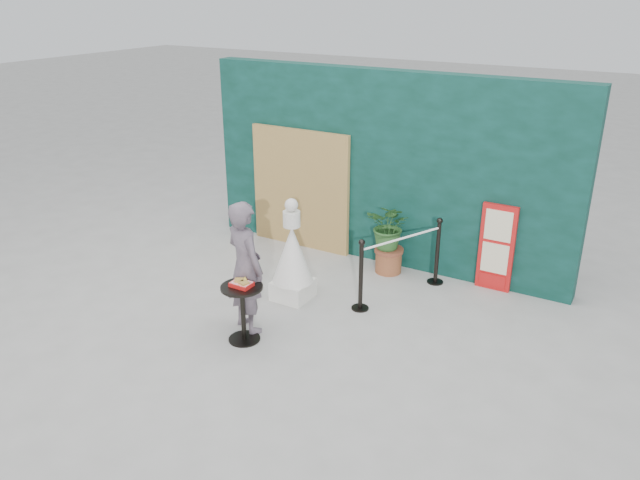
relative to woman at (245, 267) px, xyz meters
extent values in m
plane|color=#ADAAA5|center=(0.52, -0.23, -0.87)|extent=(60.00, 60.00, 0.00)
cube|color=black|center=(0.52, 2.92, 0.63)|extent=(6.00, 0.30, 3.00)
cube|color=tan|center=(-0.88, 2.71, 0.13)|extent=(1.80, 0.08, 2.00)
imported|color=slate|center=(0.00, 0.00, 0.00)|extent=(0.74, 0.62, 1.74)
cube|color=red|center=(2.42, 2.73, -0.22)|extent=(0.50, 0.06, 1.30)
cube|color=beige|center=(2.42, 2.69, 0.13)|extent=(0.38, 0.02, 0.45)
cube|color=beige|center=(2.42, 2.69, -0.37)|extent=(0.38, 0.02, 0.45)
cube|color=red|center=(2.42, 2.69, -0.72)|extent=(0.38, 0.02, 0.18)
cube|color=silver|center=(0.05, 1.00, -0.73)|extent=(0.50, 0.50, 0.27)
cone|color=white|center=(0.05, 1.00, -0.19)|extent=(0.58, 0.58, 0.82)
cylinder|color=white|center=(0.05, 1.00, 0.33)|extent=(0.24, 0.24, 0.22)
sphere|color=white|center=(0.05, 1.00, 0.53)|extent=(0.18, 0.18, 0.18)
cylinder|color=black|center=(0.13, -0.26, -0.86)|extent=(0.40, 0.40, 0.02)
cylinder|color=black|center=(0.13, -0.26, -0.51)|extent=(0.06, 0.06, 0.72)
cylinder|color=black|center=(0.13, -0.26, -0.13)|extent=(0.52, 0.52, 0.03)
cube|color=red|center=(0.13, -0.26, -0.09)|extent=(0.26, 0.19, 0.05)
cube|color=red|center=(0.13, -0.26, -0.07)|extent=(0.24, 0.17, 0.00)
cube|color=gold|center=(0.09, -0.25, -0.05)|extent=(0.15, 0.14, 0.02)
cube|color=tan|center=(0.18, -0.28, -0.05)|extent=(0.13, 0.13, 0.02)
cone|color=gold|center=(0.15, -0.21, -0.03)|extent=(0.06, 0.06, 0.06)
cylinder|color=brown|center=(0.85, 2.48, -0.70)|extent=(0.40, 0.40, 0.34)
cylinder|color=brown|center=(0.85, 2.48, -0.51)|extent=(0.45, 0.45, 0.06)
imported|color=#2A5825|center=(0.85, 2.48, -0.11)|extent=(0.66, 0.58, 0.74)
cylinder|color=black|center=(1.02, 1.20, -0.86)|extent=(0.24, 0.24, 0.02)
cylinder|color=black|center=(1.02, 1.20, -0.39)|extent=(0.06, 0.06, 0.96)
sphere|color=black|center=(1.02, 1.20, 0.12)|extent=(0.09, 0.09, 0.09)
cylinder|color=black|center=(1.62, 2.50, -0.86)|extent=(0.24, 0.24, 0.02)
cylinder|color=black|center=(1.62, 2.50, -0.39)|extent=(0.06, 0.06, 0.96)
sphere|color=black|center=(1.62, 2.50, 0.12)|extent=(0.09, 0.09, 0.09)
cylinder|color=white|center=(1.32, 1.85, 0.01)|extent=(0.63, 1.31, 0.03)
camera|label=1|loc=(4.38, -5.63, 3.28)|focal=35.00mm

